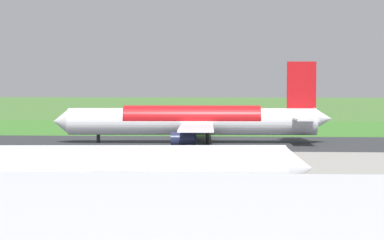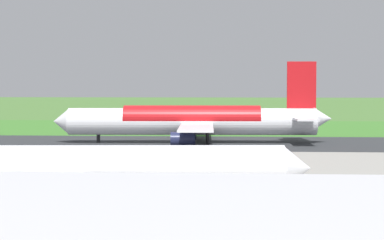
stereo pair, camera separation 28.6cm
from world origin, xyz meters
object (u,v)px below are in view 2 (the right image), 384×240
Objects in this scene: airliner_parked_mid at (66,167)px; service_truck_baggage at (258,161)px; traffic_cone_orange at (255,129)px; no_stopping_sign at (276,124)px; airliner_main at (194,121)px.

airliner_parked_mid reaches higher than service_truck_baggage.
traffic_cone_orange is (-1.64, -79.68, -1.13)m from service_truck_baggage.
airliner_parked_mid is 7.60× the size of service_truck_baggage.
no_stopping_sign is 4.93× the size of traffic_cone_orange.
airliner_main is 8.84× the size of service_truck_baggage.
traffic_cone_orange is at bearing -109.28° from airliner_main.
airliner_parked_mid is (7.90, 69.78, -0.65)m from airliner_main.
no_stopping_sign is (-6.54, -77.95, 0.20)m from service_truck_baggage.
airliner_main reaches higher than traffic_cone_orange.
no_stopping_sign is (-17.69, -34.84, -2.75)m from airliner_main.
service_truck_baggage is at bearing 88.82° from traffic_cone_orange.
no_stopping_sign reaches higher than traffic_cone_orange.
no_stopping_sign is (-25.59, -104.62, -2.10)m from airliner_parked_mid.
airliner_main reaches higher than airliner_parked_mid.
airliner_parked_mid is at bearing 76.26° from no_stopping_sign.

